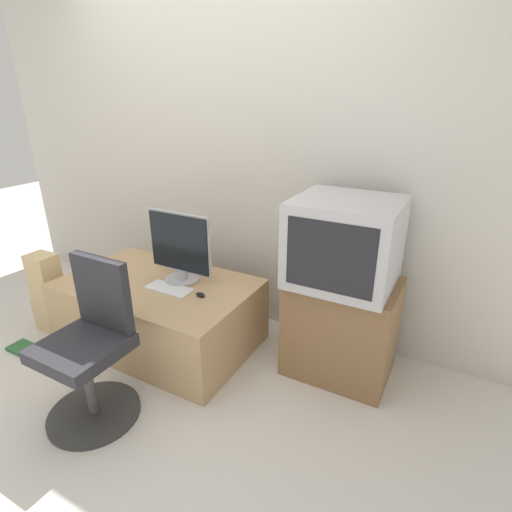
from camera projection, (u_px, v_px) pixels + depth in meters
ground_plane at (106, 409)px, 2.23m from camera, size 12.00×12.00×0.00m
wall_back at (226, 145)px, 2.81m from camera, size 4.40×0.05×2.60m
desk at (160, 312)px, 2.77m from camera, size 1.29×0.80×0.46m
side_stand at (341, 327)px, 2.44m from camera, size 0.62×0.45×0.62m
main_monitor at (180, 249)px, 2.62m from camera, size 0.48×0.23×0.48m
keyboard at (169, 289)px, 2.58m from camera, size 0.31×0.13×0.01m
mouse at (200, 295)px, 2.49m from camera, size 0.06×0.04×0.03m
crt_tv at (345, 242)px, 2.23m from camera, size 0.57×0.54×0.49m
office_chair at (91, 353)px, 2.08m from camera, size 0.49×0.49×0.88m
cardboard_box_lower at (53, 313)px, 2.96m from camera, size 0.22×0.17×0.25m
cardboard_box_upper at (45, 277)px, 2.85m from camera, size 0.20×0.15×0.34m
book at (22, 348)px, 2.75m from camera, size 0.17×0.13×0.02m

